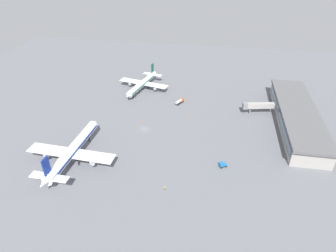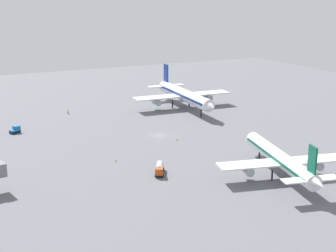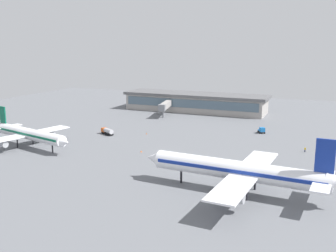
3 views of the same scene
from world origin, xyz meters
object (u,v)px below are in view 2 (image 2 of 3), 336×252
airplane_at_gate (184,95)px  ground_crew_worker (68,112)px  baggage_tug (16,129)px  fuel_truck (160,169)px  safety_cone_near_gate (116,161)px  airplane_taxiing (280,159)px  safety_cone_mid_apron (177,140)px

airplane_at_gate → ground_crew_worker: 44.83m
baggage_tug → fuel_truck: bearing=-93.8°
ground_crew_worker → safety_cone_near_gate: 58.42m
airplane_taxiing → safety_cone_mid_apron: size_ratio=67.43×
fuel_truck → baggage_tug: bearing=-126.6°
airplane_at_gate → safety_cone_near_gate: bearing=-40.9°
ground_crew_worker → fuel_truck: bearing=-48.9°
airplane_taxiing → fuel_truck: 29.97m
ground_crew_worker → safety_cone_mid_apron: size_ratio=2.78×
airplane_at_gate → safety_cone_near_gate: (47.01, -45.79, -5.16)m
baggage_tug → safety_cone_mid_apron: size_ratio=6.22×
airplane_taxiing → fuel_truck: airplane_taxiing is taller
airplane_at_gate → baggage_tug: size_ratio=13.24×
airplane_at_gate → airplane_taxiing: bearing=-6.6°
airplane_taxiing → ground_crew_worker: 91.54m
airplane_at_gate → ground_crew_worker: airplane_at_gate is taller
safety_cone_mid_apron → safety_cone_near_gate: bearing=-67.5°
airplane_taxiing → baggage_tug: airplane_taxiing is taller
safety_cone_near_gate → safety_cone_mid_apron: (-9.77, 23.61, 0.00)m
airplane_at_gate → baggage_tug: 65.63m
ground_crew_worker → safety_cone_mid_apron: (48.59, 20.93, -0.55)m
baggage_tug → safety_cone_near_gate: bearing=-94.0°
airplane_at_gate → baggage_tug: bearing=-81.0°
airplane_at_gate → airplane_taxiing: 76.20m
airplane_taxiing → ground_crew_worker: bearing=32.5°
safety_cone_near_gate → fuel_truck: bearing=26.3°
fuel_truck → airplane_at_gate: bearing=174.8°
safety_cone_near_gate → safety_cone_mid_apron: 25.55m
airplane_at_gate → ground_crew_worker: (-11.35, -43.12, -4.61)m
airplane_taxiing → fuel_truck: size_ratio=6.26×
airplane_taxiing → baggage_tug: size_ratio=10.85×
fuel_truck → safety_cone_mid_apron: (-23.25, 16.94, -1.09)m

